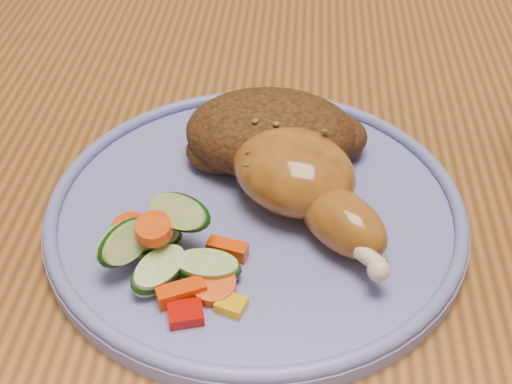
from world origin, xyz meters
TOP-DOWN VIEW (x-y plane):
  - dining_table at (0.00, 0.00)m, footprint 0.90×1.40m
  - chair_far at (0.00, 0.63)m, footprint 0.42×0.42m
  - plate at (-0.08, -0.07)m, footprint 0.30×0.30m
  - plate_rim at (-0.08, -0.07)m, footprint 0.30×0.30m
  - chicken_leg at (-0.04, -0.07)m, footprint 0.13×0.15m
  - rice_pilaf at (-0.07, -0.01)m, footprint 0.14×0.09m
  - vegetable_pile at (-0.13, -0.13)m, footprint 0.10×0.10m

SIDE VIEW (x-z plane):
  - chair_far at x=0.00m, z-range 0.04..0.95m
  - dining_table at x=0.00m, z-range 0.29..1.04m
  - plate at x=-0.08m, z-range 0.75..0.76m
  - plate_rim at x=-0.08m, z-range 0.76..0.77m
  - vegetable_pile at x=-0.13m, z-range 0.75..0.80m
  - rice_pilaf at x=-0.07m, z-range 0.76..0.81m
  - chicken_leg at x=-0.04m, z-range 0.76..0.81m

